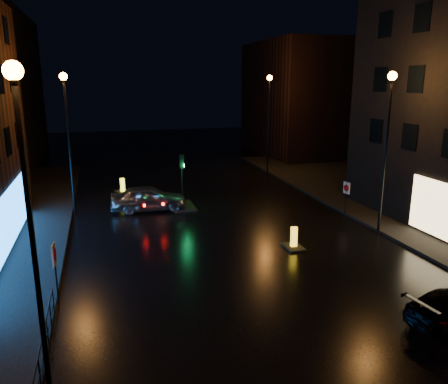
{
  "coord_description": "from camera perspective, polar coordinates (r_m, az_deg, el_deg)",
  "views": [
    {
      "loc": [
        -6.07,
        -12.79,
        7.94
      ],
      "look_at": [
        -0.56,
        6.5,
        2.8
      ],
      "focal_mm": 35.0,
      "sensor_mm": 36.0,
      "label": 1
    }
  ],
  "objects": [
    {
      "name": "ground",
      "position": [
        16.23,
        8.53,
        -15.09
      ],
      "size": [
        120.0,
        120.0,
        0.0
      ],
      "primitive_type": "plane",
      "color": "black",
      "rests_on": "ground"
    },
    {
      "name": "pavement_right",
      "position": [
        29.95,
        27.0,
        -2.47
      ],
      "size": [
        12.0,
        44.0,
        0.15
      ],
      "primitive_type": "cube",
      "color": "black",
      "rests_on": "ground"
    },
    {
      "name": "building_far_right",
      "position": [
        49.54,
        9.44,
        11.94
      ],
      "size": [
        8.0,
        14.0,
        12.0
      ],
      "primitive_type": "cube",
      "color": "black",
      "rests_on": "ground"
    },
    {
      "name": "street_lamp_lnear",
      "position": [
        11.18,
        -24.43,
        0.79
      ],
      "size": [
        0.44,
        0.44,
        8.37
      ],
      "color": "black",
      "rests_on": "ground"
    },
    {
      "name": "street_lamp_lfar",
      "position": [
        26.95,
        -19.78,
        8.47
      ],
      "size": [
        0.44,
        0.44,
        8.37
      ],
      "color": "black",
      "rests_on": "ground"
    },
    {
      "name": "street_lamp_rnear",
      "position": [
        23.48,
        20.57,
        7.65
      ],
      "size": [
        0.44,
        0.44,
        8.37
      ],
      "color": "black",
      "rests_on": "ground"
    },
    {
      "name": "street_lamp_rfar",
      "position": [
        37.53,
        5.88,
        10.66
      ],
      "size": [
        0.44,
        0.44,
        8.37
      ],
      "color": "black",
      "rests_on": "ground"
    },
    {
      "name": "traffic_signal",
      "position": [
        28.23,
        -5.44,
        -0.97
      ],
      "size": [
        1.4,
        2.4,
        3.45
      ],
      "color": "black",
      "rests_on": "ground"
    },
    {
      "name": "guard_railing",
      "position": [
        13.95,
        -22.56,
        -17.92
      ],
      "size": [
        0.05,
        6.04,
        1.0
      ],
      "color": "black",
      "rests_on": "ground"
    },
    {
      "name": "silver_hatchback",
      "position": [
        27.73,
        -9.84,
        -0.78
      ],
      "size": [
        4.73,
        2.07,
        1.59
      ],
      "primitive_type": "imported",
      "rotation": [
        0.0,
        0.0,
        1.53
      ],
      "color": "#ADB0B5",
      "rests_on": "ground"
    },
    {
      "name": "bollard_near",
      "position": [
        21.65,
        9.08,
        -6.66
      ],
      "size": [
        0.83,
        1.24,
        1.08
      ],
      "rotation": [
        0.0,
        0.0,
        -0.01
      ],
      "color": "black",
      "rests_on": "ground"
    },
    {
      "name": "bollard_far",
      "position": [
        32.59,
        -13.09,
        0.31
      ],
      "size": [
        1.17,
        1.42,
        1.08
      ],
      "rotation": [
        0.0,
        0.0,
        0.32
      ],
      "color": "black",
      "rests_on": "ground"
    },
    {
      "name": "road_sign_left",
      "position": [
        16.67,
        -21.26,
        -8.3
      ],
      "size": [
        0.11,
        0.58,
        2.39
      ],
      "rotation": [
        0.0,
        0.0,
        -0.08
      ],
      "color": "black",
      "rests_on": "ground"
    },
    {
      "name": "road_sign_right",
      "position": [
        26.83,
        15.69,
        0.14
      ],
      "size": [
        0.16,
        0.51,
        2.12
      ],
      "rotation": [
        0.0,
        0.0,
        3.36
      ],
      "color": "black",
      "rests_on": "ground"
    }
  ]
}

